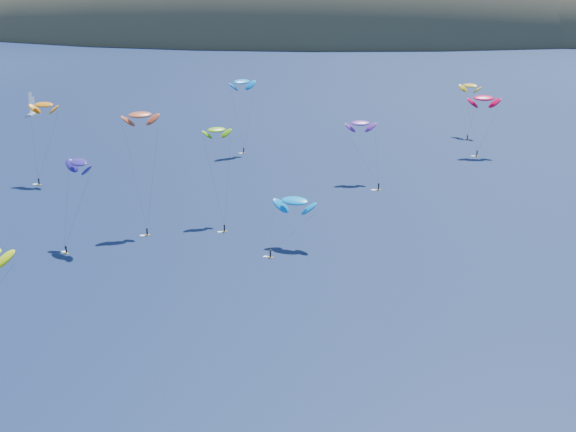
# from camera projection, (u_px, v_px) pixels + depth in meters

# --- Properties ---
(island) EXTENTS (730.00, 300.00, 210.00)m
(island) POSITION_uv_depth(u_px,v_px,m) (344.00, 41.00, 626.06)
(island) COLOR #3D3526
(island) RESTS_ON ground
(sailboat) EXTENTS (8.06, 6.96, 9.96)m
(sailboat) POSITION_uv_depth(u_px,v_px,m) (33.00, 113.00, 304.63)
(sailboat) COLOR silver
(sailboat) RESTS_ON ground
(kitesurfer_1) EXTENTS (8.58, 8.42, 23.08)m
(kitesurfer_1) POSITION_uv_depth(u_px,v_px,m) (44.00, 105.00, 215.75)
(kitesurfer_1) COLOR gold
(kitesurfer_1) RESTS_ON ground
(kitesurfer_3) EXTENTS (7.26, 13.59, 23.05)m
(kitesurfer_3) POSITION_uv_depth(u_px,v_px,m) (217.00, 130.00, 185.16)
(kitesurfer_3) COLOR gold
(kitesurfer_3) RESTS_ON ground
(kitesurfer_4) EXTENTS (9.51, 8.52, 24.30)m
(kitesurfer_4) POSITION_uv_depth(u_px,v_px,m) (242.00, 82.00, 245.12)
(kitesurfer_4) COLOR gold
(kitesurfer_4) RESTS_ON ground
(kitesurfer_5) EXTENTS (10.55, 11.71, 12.51)m
(kitesurfer_5) POSITION_uv_depth(u_px,v_px,m) (295.00, 201.00, 171.12)
(kitesurfer_5) COLOR gold
(kitesurfer_5) RESTS_ON ground
(kitesurfer_6) EXTENTS (9.74, 12.53, 18.13)m
(kitesurfer_6) POSITION_uv_depth(u_px,v_px,m) (361.00, 123.00, 217.00)
(kitesurfer_6) COLOR gold
(kitesurfer_6) RESTS_ON ground
(kitesurfer_8) EXTENTS (9.83, 5.71, 20.12)m
(kitesurfer_8) POSITION_uv_depth(u_px,v_px,m) (484.00, 98.00, 243.52)
(kitesurfer_8) COLOR gold
(kitesurfer_8) RESTS_ON ground
(kitesurfer_9) EXTENTS (8.82, 10.39, 28.23)m
(kitesurfer_9) POSITION_uv_depth(u_px,v_px,m) (140.00, 115.00, 177.77)
(kitesurfer_9) COLOR gold
(kitesurfer_9) RESTS_ON ground
(kitesurfer_10) EXTENTS (8.55, 11.19, 20.40)m
(kitesurfer_10) POSITION_uv_depth(u_px,v_px,m) (79.00, 162.00, 169.54)
(kitesurfer_10) COLOR gold
(kitesurfer_10) RESTS_ON ground
(kitesurfer_11) EXTENTS (8.34, 12.85, 18.81)m
(kitesurfer_11) POSITION_uv_depth(u_px,v_px,m) (470.00, 86.00, 269.08)
(kitesurfer_11) COLOR gold
(kitesurfer_11) RESTS_ON ground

